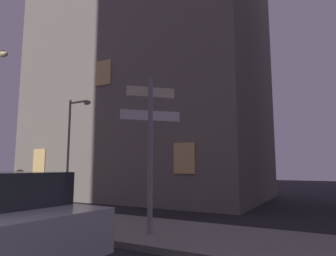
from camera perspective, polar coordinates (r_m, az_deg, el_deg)
name	(u,v)px	position (r m, az deg, el deg)	size (l,w,h in m)	color
sidewalk_kerb	(170,234)	(7.55, 0.44, -19.66)	(40.00, 2.82, 0.14)	gray
signpost	(150,141)	(7.05, -3.39, -2.41)	(1.05, 1.05, 3.67)	gray
cyclist	(16,210)	(7.32, -27.18, -13.85)	(1.81, 0.38, 1.61)	black
building_left_block	(149,33)	(18.91, -3.73, 17.73)	(12.71, 7.84, 19.42)	slate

